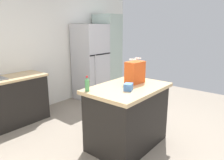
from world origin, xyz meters
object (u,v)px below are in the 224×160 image
Objects in this scene: kitchen_island at (127,116)px; shopping_bag at (135,72)px; small_box at (128,87)px; tall_cabinet at (108,55)px; bottle at (87,84)px; refrigerator at (91,62)px.

shopping_bag is (0.23, 0.04, 0.63)m from kitchen_island.
small_box is (-0.15, -0.11, 0.51)m from kitchen_island.
tall_cabinet is 2.97m from bottle.
small_box is (-2.04, -2.12, -0.06)m from tall_cabinet.
refrigerator reaches higher than bottle.
refrigerator is at bearing 43.83° from bottle.
tall_cabinet is 2.58m from shopping_bag.
kitchen_island is 2.41m from refrigerator.
tall_cabinet reaches higher than refrigerator.
kitchen_island is 5.82× the size of bottle.
shopping_bag is 0.43m from small_box.
tall_cabinet is at bearing 46.71° from kitchen_island.
refrigerator is 4.81× the size of shopping_bag.
kitchen_island is 3.21× the size of shopping_bag.
bottle is at bearing 150.46° from kitchen_island.
refrigerator reaches higher than small_box.
tall_cabinet is at bearing 49.92° from shopping_bag.
kitchen_island is 0.82m from bottle.
small_box is at bearing -143.25° from kitchen_island.
refrigerator is 0.65m from tall_cabinet.
small_box is at bearing -47.14° from bottle.
kitchen_island is 0.67m from shopping_bag.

